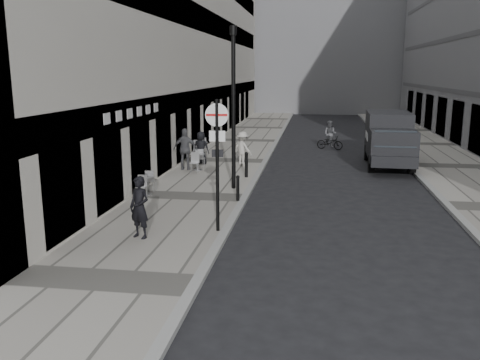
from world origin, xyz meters
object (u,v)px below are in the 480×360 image
(sign_post, at_px, (217,148))
(walking_man, at_px, (140,207))
(lamppost, at_px, (233,100))
(cyclist, at_px, (330,138))
(panel_van, at_px, (389,136))

(sign_post, bearing_deg, walking_man, -159.22)
(sign_post, height_order, lamppost, lamppost)
(sign_post, xyz_separation_m, cyclist, (3.54, 16.70, -1.82))
(panel_van, bearing_deg, lamppost, -133.71)
(lamppost, xyz_separation_m, cyclist, (3.94, 11.37, -2.82))
(sign_post, bearing_deg, cyclist, 73.93)
(panel_van, bearing_deg, walking_man, -120.60)
(cyclist, bearing_deg, lamppost, -88.95)
(lamppost, height_order, panel_van, lamppost)
(walking_man, relative_size, sign_post, 0.46)
(walking_man, height_order, panel_van, panel_van)
(walking_man, xyz_separation_m, lamppost, (1.56, 6.24, 2.52))
(sign_post, height_order, cyclist, sign_post)
(walking_man, xyz_separation_m, sign_post, (1.96, 0.91, 1.52))
(lamppost, bearing_deg, walking_man, -104.07)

